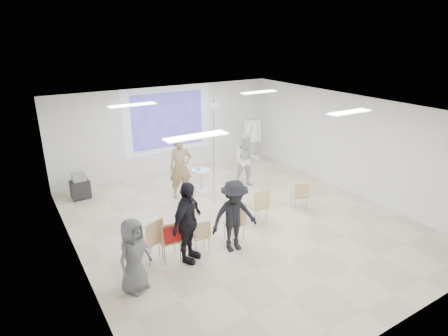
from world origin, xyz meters
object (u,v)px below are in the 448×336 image
chair_center (236,222)px  chair_right_far (300,194)px  chair_left_mid (170,238)px  chair_left_inner (201,234)px  chair_right_inner (259,204)px  audience_outer (133,251)px  flipchart_easel (253,130)px  av_cart (80,187)px  laptop (199,234)px  player_left (180,164)px  chair_far_left (152,237)px  pedestal_table (201,179)px  audience_mid (234,212)px  audience_left (187,217)px  player_right (247,158)px

chair_center → chair_right_far: bearing=4.0°
chair_left_mid → chair_left_inner: bearing=-2.7°
chair_center → chair_right_inner: bearing=16.3°
audience_outer → chair_right_inner: bearing=-14.2°
chair_left_mid → flipchart_easel: bearing=42.9°
av_cart → laptop: bearing=-71.9°
player_left → chair_right_inner: 2.80m
av_cart → chair_left_inner: bearing=-72.4°
chair_far_left → pedestal_table: bearing=24.1°
flipchart_easel → av_cart: (-6.27, 0.07, -0.89)m
chair_left_inner → audience_mid: bearing=-13.9°
chair_right_inner → audience_left: 2.38m
audience_mid → chair_left_mid: bearing=172.1°
chair_left_inner → audience_outer: 1.79m
player_left → flipchart_easel: (3.66, 1.44, 0.18)m
pedestal_table → audience_outer: (-3.36, -3.55, 0.46)m
chair_left_inner → pedestal_table: bearing=69.2°
chair_far_left → chair_center: 2.03m
chair_left_inner → laptop: (0.01, 0.09, -0.04)m
player_left → audience_mid: bearing=-83.1°
audience_outer → av_cart: (0.00, 4.95, -0.49)m
laptop → audience_outer: size_ratio=0.18×
chair_right_far → laptop: bearing=-149.9°
audience_left → av_cart: audience_left is taller
audience_left → chair_right_far: bearing=-25.9°
chair_center → chair_right_inner: (0.95, 0.39, 0.07)m
chair_far_left → chair_center: (2.01, -0.25, -0.08)m
laptop → flipchart_easel: 6.35m
pedestal_table → chair_left_mid: (-2.39, -3.01, 0.17)m
laptop → flipchart_easel: flipchart_easel is taller
player_left → audience_outer: player_left is taller
player_left → chair_center: player_left is taller
player_left → flipchart_easel: player_left is taller
chair_left_mid → audience_mid: audience_mid is taller
chair_left_inner → audience_outer: size_ratio=0.48×
chair_right_inner → flipchart_easel: flipchart_easel is taller
player_right → flipchart_easel: bearing=79.7°
player_left → chair_right_inner: size_ratio=2.18×
chair_far_left → chair_right_far: 4.41m
chair_left_mid → chair_center: chair_left_mid is taller
player_left → flipchart_easel: size_ratio=1.26×
player_right → chair_right_inner: bearing=-87.5°
chair_left_mid → audience_left: size_ratio=0.45×
pedestal_table → chair_far_left: 3.94m
player_left → chair_center: size_ratio=2.47×
player_left → player_right: size_ratio=1.12×
chair_center → laptop: (-0.94, 0.08, -0.08)m
audience_outer → flipchart_easel: bearing=10.2°
chair_far_left → audience_mid: audience_mid is taller
pedestal_table → chair_left_inner: size_ratio=0.87×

